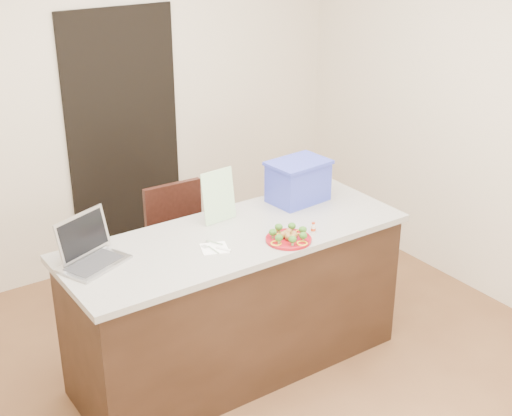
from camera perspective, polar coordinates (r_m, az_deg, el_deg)
ground at (r=4.45m, az=0.30°, el=-13.98°), size 4.00×4.00×0.00m
room_shell at (r=3.69m, az=0.35°, el=6.32°), size 4.00×4.00×4.00m
doorway at (r=5.58m, az=-10.50°, el=5.35°), size 0.90×0.02×2.00m
island at (r=4.36m, az=-1.57°, el=-7.51°), size 2.06×0.76×0.92m
plate at (r=4.06m, az=2.62°, el=-2.50°), size 0.26×0.26×0.02m
meatballs at (r=4.05m, az=2.67°, el=-2.16°), size 0.10×0.11×0.04m
broccoli at (r=4.04m, az=2.63°, el=-1.97°), size 0.22×0.22×0.04m
pepper_rings at (r=4.06m, az=2.62°, el=-2.38°), size 0.27×0.27×0.01m
napkin at (r=3.98m, az=-3.34°, el=-3.25°), size 0.19×0.19×0.01m
fork at (r=3.97m, az=-3.64°, el=-3.21°), size 0.03×0.14×0.00m
knife at (r=3.97m, az=-2.84°, el=-3.15°), size 0.07×0.19×0.01m
yogurt_bottle at (r=4.16m, az=4.60°, el=-1.63°), size 0.03×0.03×0.06m
laptop at (r=3.92m, az=-13.26°, el=-3.27°), size 0.41×0.39×0.25m
leaflet at (r=4.25m, az=-3.01°, el=0.96°), size 0.23×0.07×0.32m
blue_box at (r=4.55m, az=3.39°, el=2.17°), size 0.40×0.30×0.27m
chair at (r=4.91m, az=-5.97°, el=-2.84°), size 0.43×0.43×0.94m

